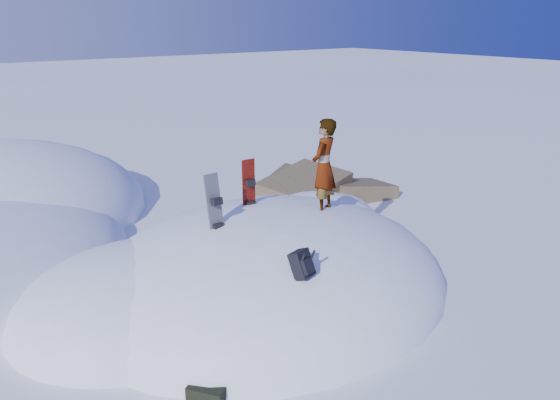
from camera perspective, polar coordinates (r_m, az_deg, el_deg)
ground at (r=10.26m, az=-1.23°, el=-9.20°), size 120.00×120.00×0.00m
snow_mound at (r=10.35m, az=-2.80°, el=-8.96°), size 8.00×6.00×3.00m
rock_outcrop at (r=14.55m, az=3.81°, el=-0.60°), size 4.68×4.41×1.68m
snowboard_red at (r=10.18m, az=-3.22°, el=0.45°), size 0.27×0.13×1.42m
snowboard_dark at (r=9.20m, az=-6.69°, el=-1.74°), size 0.30×0.28×1.48m
backpack at (r=8.03m, az=2.37°, el=-6.73°), size 0.37×0.44×0.48m
gear_pile at (r=7.83m, az=-6.66°, el=-18.04°), size 0.97×0.82×0.26m
person at (r=9.92m, az=4.60°, el=3.51°), size 0.76×0.66×1.75m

